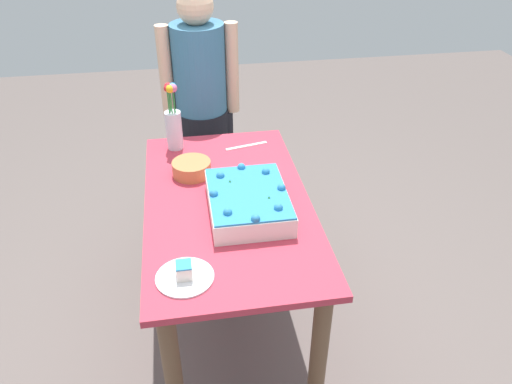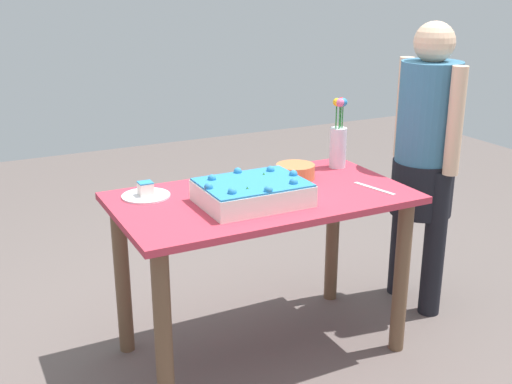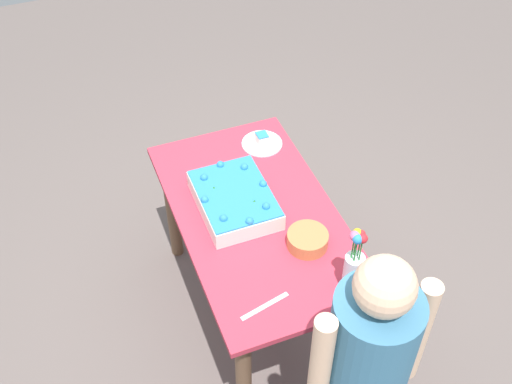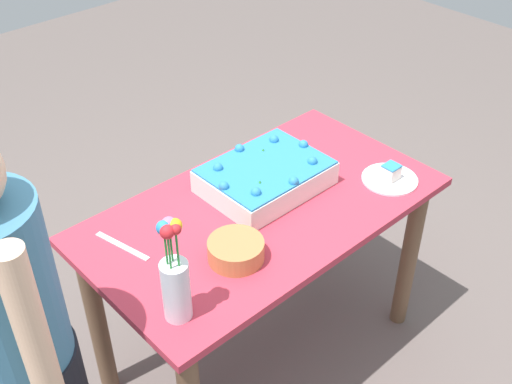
{
  "view_description": "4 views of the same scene",
  "coord_description": "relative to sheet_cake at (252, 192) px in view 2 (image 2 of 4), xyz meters",
  "views": [
    {
      "loc": [
        1.81,
        -0.17,
        2.02
      ],
      "look_at": [
        0.06,
        0.12,
        0.85
      ],
      "focal_mm": 35.0,
      "sensor_mm": 36.0,
      "label": 1
    },
    {
      "loc": [
        1.23,
        2.36,
        1.69
      ],
      "look_at": [
        0.03,
        -0.01,
        0.79
      ],
      "focal_mm": 45.0,
      "sensor_mm": 36.0,
      "label": 2
    },
    {
      "loc": [
        -1.9,
        0.74,
        2.96
      ],
      "look_at": [
        0.05,
        -0.02,
        0.87
      ],
      "focal_mm": 45.0,
      "sensor_mm": 36.0,
      "label": 3
    },
    {
      "loc": [
        -1.24,
        -1.31,
        2.19
      ],
      "look_at": [
        -0.02,
        0.01,
        0.84
      ],
      "focal_mm": 45.0,
      "sensor_mm": 36.0,
      "label": 4
    }
  ],
  "objects": [
    {
      "name": "person_standing",
      "position": [
        -1.04,
        -0.12,
        0.03
      ],
      "size": [
        0.31,
        0.45,
        1.49
      ],
      "color": "black",
      "rests_on": "ground_plane"
    },
    {
      "name": "ground_plane",
      "position": [
        -0.09,
        -0.08,
        -0.83
      ],
      "size": [
        8.0,
        8.0,
        0.0
      ],
      "primitive_type": "plane",
      "color": "#625753"
    },
    {
      "name": "fruit_bowl",
      "position": [
        -0.34,
        -0.22,
        -0.02
      ],
      "size": [
        0.18,
        0.18,
        0.07
      ],
      "primitive_type": "cylinder",
      "color": "#C17442",
      "rests_on": "dining_table"
    },
    {
      "name": "serving_plate_with_slice",
      "position": [
        0.38,
        -0.29,
        -0.03
      ],
      "size": [
        0.21,
        0.21,
        0.07
      ],
      "color": "white",
      "rests_on": "dining_table"
    },
    {
      "name": "sheet_cake",
      "position": [
        0.0,
        0.0,
        0.0
      ],
      "size": [
        0.44,
        0.33,
        0.12
      ],
      "color": "white",
      "rests_on": "dining_table"
    },
    {
      "name": "cake_knife",
      "position": [
        -0.58,
        0.08,
        -0.05
      ],
      "size": [
        0.07,
        0.23,
        0.0
      ],
      "primitive_type": "cube",
      "rotation": [
        0.0,
        0.0,
        4.94
      ],
      "color": "silver",
      "rests_on": "dining_table"
    },
    {
      "name": "dining_table",
      "position": [
        -0.09,
        -0.08,
        -0.2
      ],
      "size": [
        1.3,
        0.72,
        0.78
      ],
      "color": "#BC3245",
      "rests_on": "ground_plane"
    },
    {
      "name": "flower_vase",
      "position": [
        -0.62,
        -0.29,
        0.09
      ],
      "size": [
        0.08,
        0.08,
        0.35
      ],
      "color": "silver",
      "rests_on": "dining_table"
    }
  ]
}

